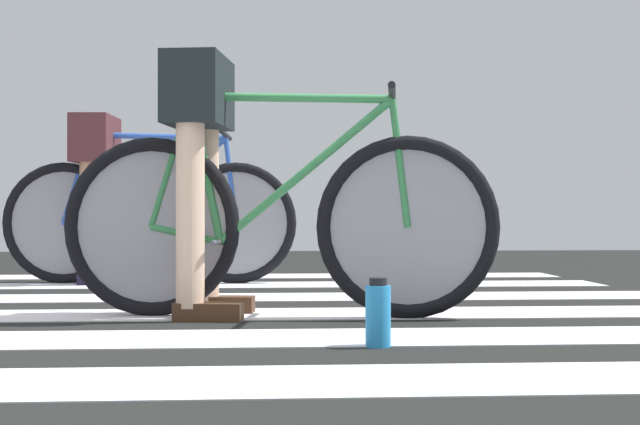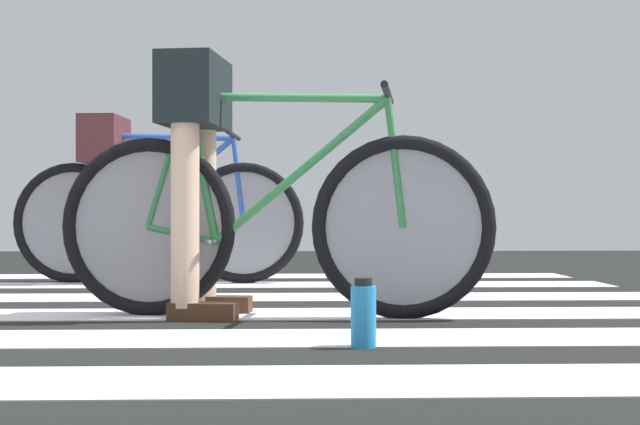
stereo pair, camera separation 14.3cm
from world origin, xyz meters
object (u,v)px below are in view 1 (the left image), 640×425
Objects in this scene: bicycle_1_of_2 at (277,220)px; cyclist_2_of_2 at (96,175)px; cyclist_1_of_2 at (199,148)px; water_bottle at (378,314)px; bicycle_2_of_2 at (149,218)px.

cyclist_2_of_2 reaches higher than bicycle_1_of_2.
water_bottle is at bearing -46.68° from cyclist_1_of_2.
cyclist_1_of_2 is (-0.31, 0.05, 0.28)m from bicycle_1_of_2.
bicycle_1_of_2 is at bearing -64.83° from bicycle_2_of_2.
cyclist_1_of_2 is at bearing -180.00° from bicycle_1_of_2.
bicycle_2_of_2 is at bearing 120.07° from bicycle_1_of_2.
cyclist_1_of_2 is at bearing -64.47° from cyclist_2_of_2.
cyclist_2_of_2 is at bearing 116.30° from water_bottle.
bicycle_2_of_2 is 2.87m from water_bottle.
cyclist_1_of_2 is 1.05× the size of cyclist_2_of_2.
bicycle_2_of_2 is at bearing 0.00° from cyclist_2_of_2.
bicycle_2_of_2 is at bearing 111.67° from cyclist_1_of_2.
cyclist_2_of_2 is at bearing 127.67° from bicycle_1_of_2.
cyclist_1_of_2 is 4.88× the size of water_bottle.
cyclist_2_of_2 is (-0.72, 1.81, -0.03)m from cyclist_1_of_2.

